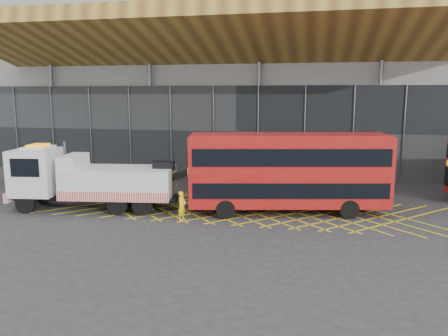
# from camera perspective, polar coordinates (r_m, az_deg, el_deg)

# --- Properties ---
(ground_plane) EXTENTS (120.00, 120.00, 0.00)m
(ground_plane) POSITION_cam_1_polar(r_m,az_deg,el_deg) (29.11, -6.42, -4.95)
(ground_plane) COLOR #262628
(road_markings) EXTENTS (26.36, 7.16, 0.01)m
(road_markings) POSITION_cam_1_polar(r_m,az_deg,el_deg) (28.01, 2.99, -5.47)
(road_markings) COLOR yellow
(road_markings) RESTS_ON ground_plane
(construction_building) EXTENTS (55.00, 23.97, 18.00)m
(construction_building) POSITION_cam_1_polar(r_m,az_deg,el_deg) (45.67, 3.11, 11.79)
(construction_building) COLOR gray
(construction_building) RESTS_ON ground_plane
(recovery_truck) EXTENTS (12.22, 4.21, 4.23)m
(recovery_truck) POSITION_cam_1_polar(r_m,az_deg,el_deg) (29.06, -17.40, -1.41)
(recovery_truck) COLOR black
(recovery_truck) RESTS_ON ground_plane
(bus_towed) EXTENTS (12.39, 5.20, 4.92)m
(bus_towed) POSITION_cam_1_polar(r_m,az_deg,el_deg) (26.99, 8.35, -0.22)
(bus_towed) COLOR #9E0F0C
(bus_towed) RESTS_ON ground_plane
(worker) EXTENTS (0.55, 0.71, 1.71)m
(worker) POSITION_cam_1_polar(r_m,az_deg,el_deg) (25.74, -5.52, -4.93)
(worker) COLOR yellow
(worker) RESTS_ON ground_plane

